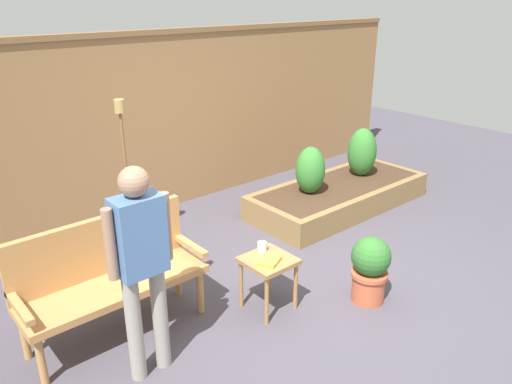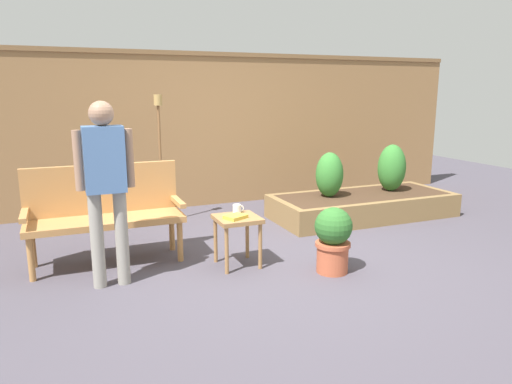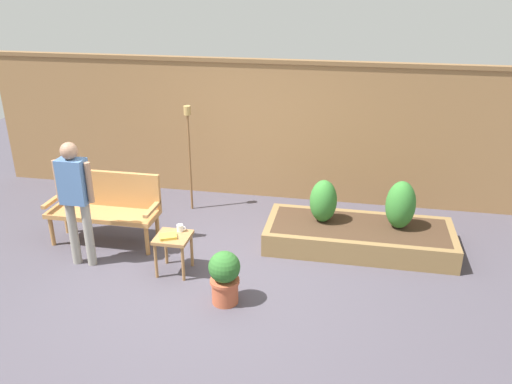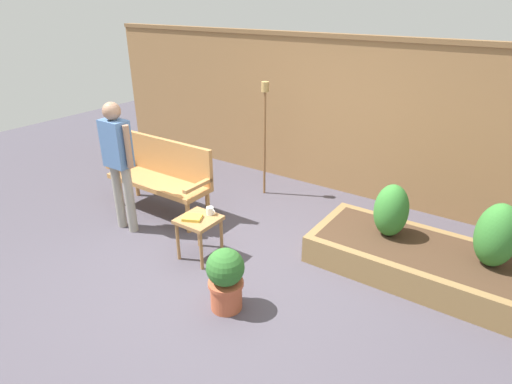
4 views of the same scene
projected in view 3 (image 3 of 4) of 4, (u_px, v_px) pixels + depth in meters
ground_plane at (204, 278)px, 6.07m from camera, size 14.00×14.00×0.00m
fence_back at (249, 129)px, 8.00m from camera, size 8.40×0.14×2.16m
garden_bench at (105, 203)px, 6.76m from camera, size 1.44×0.48×0.94m
side_table at (173, 242)px, 6.07m from camera, size 0.40×0.40×0.48m
cup_on_table at (180, 228)px, 6.13m from camera, size 0.11×0.08×0.08m
book_on_table at (168, 236)px, 5.99m from camera, size 0.24×0.22×0.03m
potted_boxwood at (225, 276)px, 5.52m from camera, size 0.34×0.34×0.61m
raised_planter_bed at (359, 236)px, 6.73m from camera, size 2.40×1.00×0.30m
shrub_near_bench at (323, 201)px, 6.70m from camera, size 0.35×0.35×0.57m
shrub_far_corner at (401, 205)px, 6.52m from camera, size 0.37×0.37×0.63m
tiki_torch at (189, 139)px, 7.47m from camera, size 0.10×0.10×1.59m
person_by_bench at (75, 194)px, 6.04m from camera, size 0.47×0.20×1.56m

